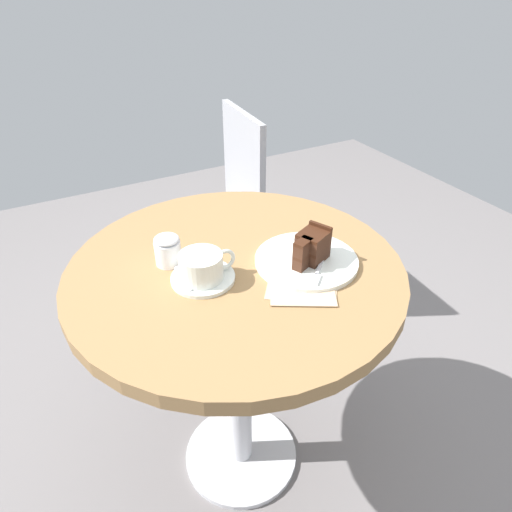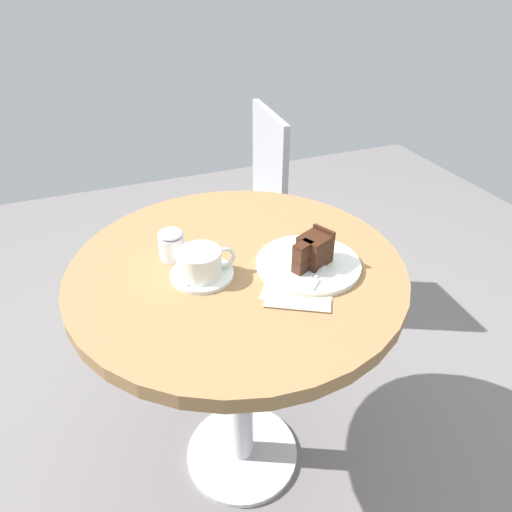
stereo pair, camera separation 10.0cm
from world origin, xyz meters
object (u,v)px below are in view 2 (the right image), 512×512
Objects in this scene: cake_plate at (308,264)px; sugar_pot at (172,244)px; napkin at (300,287)px; cafe_chair at (247,200)px; cake_slice at (313,250)px; fork at (318,274)px; coffee_cup at (201,262)px; saucer at (202,274)px; teaspoon at (183,269)px.

cake_plate is 3.25× the size of sugar_pot.
cafe_chair reaches higher than napkin.
cake_slice reaches higher than fork.
cafe_chair is (0.38, 0.74, -0.27)m from coffee_cup.
saucer reaches higher than napkin.
cake_slice is at bearing 44.02° from napkin.
cake_slice is 0.09m from napkin.
coffee_cup is at bearing -111.78° from saucer.
coffee_cup is at bearing -124.56° from teaspoon.
fork is (0.23, -0.10, -0.03)m from coffee_cup.
napkin is (0.22, -0.14, -0.01)m from teaspoon.
coffee_cup is at bearing 168.39° from cake_plate.
napkin is (-0.06, -0.06, -0.05)m from cake_slice.
cafe_chair is (0.38, 0.73, -0.23)m from saucer.
sugar_pot is (-0.04, 0.10, -0.00)m from coffee_cup.
cafe_chair is at bearing 56.57° from sugar_pot.
cake_slice is at bearing -62.79° from cake_plate.
fork is at bearing -23.49° from coffee_cup.
fork is at bearing -111.24° from teaspoon.
cake_plate is 0.32m from sugar_pot.
fork is at bearing -36.21° from sugar_pot.
sugar_pot reaches higher than saucer.
sugar_pot is (-0.28, 0.20, 0.02)m from fork.
cake_slice reaches higher than teaspoon.
saucer is at bearing -119.46° from teaspoon.
cake_slice reaches higher than sugar_pot.
cake_plate is 2.23× the size of cake_slice.
teaspoon is 0.12× the size of cafe_chair.
coffee_cup is 0.22m from napkin.
sugar_pot is at bearing -78.64° from fork.
teaspoon is 0.30m from fork.
saucer is 0.25m from cake_slice.
cake_plate is 0.08m from napkin.
teaspoon is 0.26m from napkin.
saucer is at bearing 167.40° from cake_plate.
cafe_chair is at bearing -142.24° from fork.
sugar_pot is (-0.04, 0.10, 0.03)m from saucer.
fork reaches higher than cake_plate.
fork is 0.60× the size of napkin.
saucer is 1.10× the size of coffee_cup.
saucer is 0.22m from napkin.
teaspoon is 0.29m from cake_slice.
saucer is at bearing -66.87° from fork.
cafe_chair reaches higher than coffee_cup.
cake_plate is 1.13× the size of napkin.
coffee_cup reaches higher than saucer.
sugar_pot is (-0.01, 0.07, 0.03)m from teaspoon.
sugar_pot is (-0.28, 0.16, -0.01)m from cake_slice.
cafe_chair reaches higher than cake_plate.
cafe_chair is at bearing -25.67° from teaspoon.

